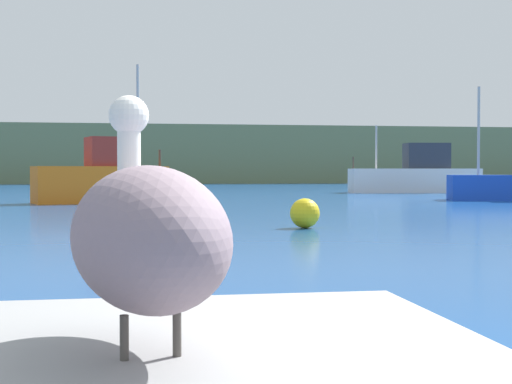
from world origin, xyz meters
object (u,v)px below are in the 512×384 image
Objects in this scene: pelican at (147,235)px; fishing_boat_orange at (102,178)px; fishing_boat_white at (417,175)px; mooring_buoy at (305,213)px.

fishing_boat_orange reaches higher than pelican.
pelican is 0.25× the size of fishing_boat_orange.
pelican is at bearing 73.54° from fishing_boat_white.
pelican is 43.56m from fishing_boat_white.
mooring_buoy is (-12.86, -26.12, -0.70)m from fishing_boat_white.
pelican is 28.68m from fishing_boat_orange.
fishing_boat_orange is at bearing 39.03° from fishing_boat_white.
fishing_boat_orange is 0.73× the size of fishing_boat_white.
pelican reaches higher than mooring_buoy.
pelican is 0.18× the size of fishing_boat_white.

